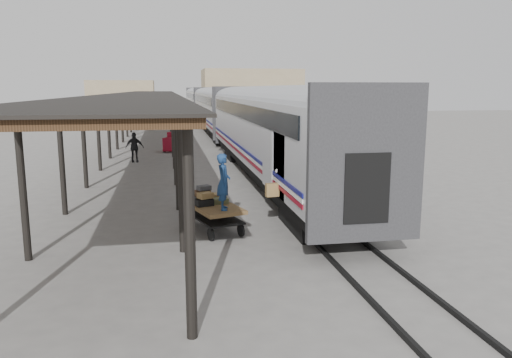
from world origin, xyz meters
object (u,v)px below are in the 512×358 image
object	(u,v)px
luggage_tug	(173,143)
porter	(224,182)
pedestrian	(135,147)
baggage_cart	(214,211)

from	to	relation	value
luggage_tug	porter	bearing A→B (deg)	-65.93
pedestrian	luggage_tug	bearing A→B (deg)	-110.62
luggage_tug	porter	size ratio (longest dim) A/B	1.04
baggage_cart	luggage_tug	distance (m)	21.11
baggage_cart	pedestrian	world-z (taller)	pedestrian
baggage_cart	pedestrian	distance (m)	16.34
baggage_cart	luggage_tug	size ratio (longest dim) A/B	1.49
baggage_cart	porter	world-z (taller)	porter
baggage_cart	porter	size ratio (longest dim) A/B	1.54
luggage_tug	pedestrian	size ratio (longest dim) A/B	0.96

